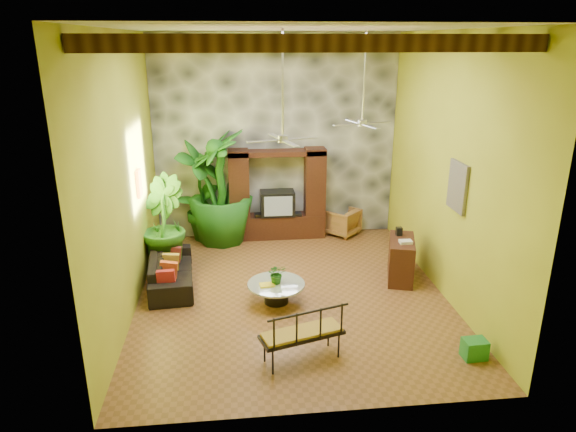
{
  "coord_description": "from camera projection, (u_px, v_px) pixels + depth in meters",
  "views": [
    {
      "loc": [
        -1.06,
        -9.17,
        4.82
      ],
      "look_at": [
        -0.05,
        0.2,
        1.57
      ],
      "focal_mm": 32.0,
      "sensor_mm": 36.0,
      "label": 1
    }
  ],
  "objects": [
    {
      "name": "coffee_table",
      "position": [
        276.0,
        290.0,
        9.87
      ],
      "size": [
        1.1,
        1.1,
        0.4
      ],
      "rotation": [
        0.0,
        0.0,
        0.08
      ],
      "color": "black",
      "rests_on": "ground"
    },
    {
      "name": "tall_plant_b",
      "position": [
        162.0,
        224.0,
        11.08
      ],
      "size": [
        1.29,
        1.41,
        2.1
      ],
      "primitive_type": "imported",
      "rotation": [
        0.0,
        0.0,
        1.95
      ],
      "color": "#2A6B1C",
      "rests_on": "ground"
    },
    {
      "name": "ceiling",
      "position": [
        292.0,
        28.0,
        8.67
      ],
      "size": [
        6.0,
        7.0,
        0.02
      ],
      "primitive_type": "cube",
      "color": "silver",
      "rests_on": "back_wall"
    },
    {
      "name": "sofa",
      "position": [
        171.0,
        270.0,
        10.6
      ],
      "size": [
        1.04,
        2.24,
        0.63
      ],
      "primitive_type": "imported",
      "rotation": [
        0.0,
        0.0,
        1.66
      ],
      "color": "black",
      "rests_on": "ground"
    },
    {
      "name": "side_console",
      "position": [
        401.0,
        259.0,
        10.8
      ],
      "size": [
        0.79,
        1.2,
        0.89
      ],
      "primitive_type": "cube",
      "rotation": [
        0.0,
        0.0,
        -0.29
      ],
      "color": "#3C2213",
      "rests_on": "ground"
    },
    {
      "name": "centerpiece_plant",
      "position": [
        277.0,
        274.0,
        9.78
      ],
      "size": [
        0.39,
        0.35,
        0.39
      ],
      "primitive_type": "imported",
      "rotation": [
        0.0,
        0.0,
        0.13
      ],
      "color": "#1F5516",
      "rests_on": "coffee_table"
    },
    {
      "name": "back_wall",
      "position": [
        276.0,
        138.0,
        12.77
      ],
      "size": [
        6.0,
        0.02,
        5.0
      ],
      "primitive_type": "cube",
      "color": "#9E9F24",
      "rests_on": "ground"
    },
    {
      "name": "wicker_armchair",
      "position": [
        342.0,
        222.0,
        13.31
      ],
      "size": [
        1.07,
        1.07,
        0.7
      ],
      "primitive_type": "imported",
      "rotation": [
        0.0,
        0.0,
        3.93
      ],
      "color": "brown",
      "rests_on": "ground"
    },
    {
      "name": "wall_art_mask",
      "position": [
        139.0,
        183.0,
        10.25
      ],
      "size": [
        0.06,
        0.32,
        0.55
      ],
      "primitive_type": "cube",
      "color": "gold",
      "rests_on": "left_wall"
    },
    {
      "name": "left_wall",
      "position": [
        125.0,
        177.0,
        9.18
      ],
      "size": [
        0.02,
        7.0,
        5.0
      ],
      "primitive_type": "cube",
      "color": "#9E9F24",
      "rests_on": "ground"
    },
    {
      "name": "ceiling_beams",
      "position": [
        292.0,
        42.0,
        8.74
      ],
      "size": [
        5.95,
        5.36,
        0.22
      ],
      "color": "#3E2513",
      "rests_on": "ceiling"
    },
    {
      "name": "entertainment_center",
      "position": [
        277.0,
        201.0,
        12.93
      ],
      "size": [
        2.4,
        0.55,
        2.3
      ],
      "color": "#33170E",
      "rests_on": "ground"
    },
    {
      "name": "ceiling_fan_back",
      "position": [
        363.0,
        113.0,
        10.48
      ],
      "size": [
        1.28,
        1.28,
        1.86
      ],
      "color": "#B0B0B5",
      "rests_on": "ceiling"
    },
    {
      "name": "right_wall",
      "position": [
        448.0,
        168.0,
        9.79
      ],
      "size": [
        0.02,
        7.0,
        5.0
      ],
      "primitive_type": "cube",
      "color": "#9E9F24",
      "rests_on": "ground"
    },
    {
      "name": "ceiling_fan_front",
      "position": [
        283.0,
        127.0,
        8.79
      ],
      "size": [
        1.28,
        1.28,
        1.86
      ],
      "color": "#B0B0B5",
      "rests_on": "ceiling"
    },
    {
      "name": "ground",
      "position": [
        291.0,
        293.0,
        10.3
      ],
      "size": [
        7.0,
        7.0,
        0.0
      ],
      "primitive_type": "plane",
      "color": "brown",
      "rests_on": "ground"
    },
    {
      "name": "green_bin",
      "position": [
        474.0,
        349.0,
        8.16
      ],
      "size": [
        0.38,
        0.29,
        0.32
      ],
      "primitive_type": "cube",
      "rotation": [
        0.0,
        0.0,
        0.04
      ],
      "color": "#217E3E",
      "rests_on": "ground"
    },
    {
      "name": "tall_plant_a",
      "position": [
        201.0,
        191.0,
        12.64
      ],
      "size": [
        1.57,
        1.63,
        2.57
      ],
      "primitive_type": "imported",
      "rotation": [
        0.0,
        0.0,
        0.88
      ],
      "color": "#1C5E18",
      "rests_on": "ground"
    },
    {
      "name": "iron_bench",
      "position": [
        303.0,
        332.0,
        7.92
      ],
      "size": [
        1.4,
        0.86,
        0.57
      ],
      "rotation": [
        0.0,
        0.0,
        0.3
      ],
      "color": "black",
      "rests_on": "ground"
    },
    {
      "name": "stone_accent_wall",
      "position": [
        276.0,
        138.0,
        12.71
      ],
      "size": [
        5.98,
        0.1,
        4.98
      ],
      "primitive_type": "cube",
      "color": "#373B3F",
      "rests_on": "ground"
    },
    {
      "name": "wall_art_painting",
      "position": [
        458.0,
        187.0,
        9.28
      ],
      "size": [
        0.06,
        0.7,
        0.9
      ],
      "primitive_type": "cube",
      "color": "#26578C",
      "rests_on": "right_wall"
    },
    {
      "name": "tall_plant_c",
      "position": [
        220.0,
        187.0,
        12.52
      ],
      "size": [
        1.83,
        1.83,
        2.83
      ],
      "primitive_type": "imported",
      "rotation": [
        0.0,
        0.0,
        4.88
      ],
      "color": "#1D5F19",
      "rests_on": "ground"
    },
    {
      "name": "yellow_tray",
      "position": [
        267.0,
        285.0,
        9.73
      ],
      "size": [
        0.3,
        0.23,
        0.03
      ],
      "primitive_type": "cube",
      "rotation": [
        0.0,
        0.0,
        0.11
      ],
      "color": "gold",
      "rests_on": "coffee_table"
    }
  ]
}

